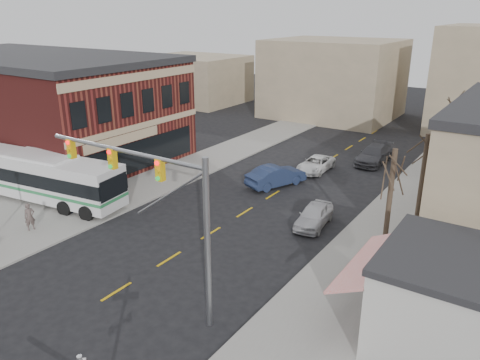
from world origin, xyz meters
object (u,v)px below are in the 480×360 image
(transit_bus, at_px, (43,177))
(car_b, at_px, (276,176))
(car_d, at_px, (374,155))
(pedestrian_far, at_px, (75,202))
(pedestrian_near, at_px, (30,217))
(car_a, at_px, (314,215))
(car_c, at_px, (316,164))
(traffic_signal_mast, at_px, (159,196))

(transit_bus, xyz_separation_m, car_b, (12.80, 12.46, -1.08))
(car_b, xyz_separation_m, car_d, (4.66, 10.40, -0.04))
(car_d, bearing_deg, pedestrian_far, -119.45)
(car_d, height_order, pedestrian_near, pedestrian_near)
(car_a, bearing_deg, car_b, 131.59)
(car_a, xyz_separation_m, car_c, (-4.70, 10.40, -0.08))
(car_a, xyz_separation_m, pedestrian_near, (-14.89, -10.97, 0.30))
(pedestrian_near, bearing_deg, transit_bus, 64.36)
(traffic_signal_mast, relative_size, car_a, 2.28)
(car_b, distance_m, car_c, 5.33)
(pedestrian_near, distance_m, pedestrian_far, 3.27)
(traffic_signal_mast, xyz_separation_m, car_b, (-3.69, 17.42, -4.88))
(car_b, relative_size, pedestrian_far, 3.02)
(car_b, height_order, car_c, car_b)
(car_d, bearing_deg, traffic_signal_mast, -91.59)
(car_b, distance_m, pedestrian_near, 18.54)
(car_d, relative_size, pedestrian_near, 3.08)
(pedestrian_far, bearing_deg, car_c, 22.86)
(car_a, bearing_deg, pedestrian_far, -158.78)
(car_a, relative_size, car_b, 0.83)
(traffic_signal_mast, height_order, pedestrian_far, traffic_signal_mast)
(pedestrian_far, bearing_deg, traffic_signal_mast, -58.52)
(transit_bus, distance_m, traffic_signal_mast, 17.62)
(car_b, bearing_deg, car_d, -92.42)
(pedestrian_far, bearing_deg, car_a, -10.67)
(traffic_signal_mast, xyz_separation_m, car_a, (2.15, 12.22, -5.00))
(pedestrian_near, relative_size, pedestrian_far, 1.06)
(transit_bus, relative_size, pedestrian_far, 7.98)
(car_c, bearing_deg, car_a, -66.55)
(traffic_signal_mast, distance_m, car_d, 28.27)
(pedestrian_near, bearing_deg, car_d, -8.16)
(transit_bus, xyz_separation_m, car_c, (13.93, 17.66, -1.29))
(car_a, bearing_deg, car_d, 87.60)
(car_b, height_order, pedestrian_near, pedestrian_near)
(pedestrian_near, bearing_deg, car_a, -34.47)
(pedestrian_near, xyz_separation_m, pedestrian_far, (0.32, 3.26, -0.05))
(car_b, bearing_deg, car_c, -80.56)
(car_c, bearing_deg, pedestrian_far, -119.44)
(car_b, bearing_deg, pedestrian_near, 82.47)
(car_a, xyz_separation_m, car_d, (-1.18, 15.60, 0.08))
(traffic_signal_mast, bearing_deg, transit_bus, 163.26)
(car_a, relative_size, car_d, 0.77)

